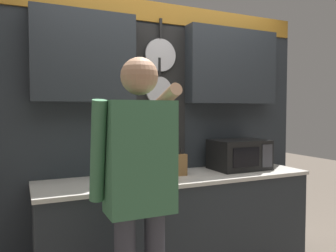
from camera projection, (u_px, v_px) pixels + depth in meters
The scene contains 6 objects.
base_cabinet_counter at pixel (180, 230), 2.69m from camera, with size 2.26×0.59×0.89m.
back_wall_unit at pixel (167, 105), 2.89m from camera, with size 2.83×0.20×2.36m.
microwave at pixel (239, 154), 2.97m from camera, with size 0.49×0.35×0.27m.
knife_block at pixel (177, 164), 2.71m from camera, with size 0.12×0.16×0.26m.
utensil_crock at pixel (124, 168), 2.52m from camera, with size 0.11×0.11×0.32m.
person at pixel (139, 180), 1.86m from camera, with size 0.54×0.66×1.72m.
Camera 1 is at (-1.18, -2.38, 1.43)m, focal length 35.00 mm.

